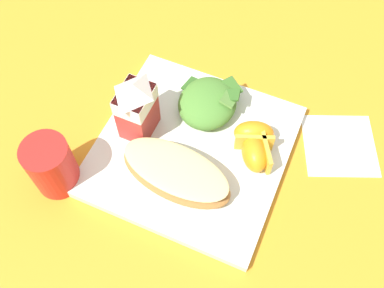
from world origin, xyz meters
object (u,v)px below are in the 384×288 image
Objects in this scene: milk_carton at (136,106)px; drinking_red_cup at (52,166)px; cheesy_pizza_bread at (176,173)px; orange_wedge_middle at (254,134)px; green_salad_pile at (208,103)px; orange_wedge_front at (256,153)px; white_plate at (192,150)px; paper_napkin at (340,145)px.

milk_carton is 0.15m from drinking_red_cup.
orange_wedge_middle is at bearing -37.42° from cheesy_pizza_bread.
drinking_red_cup is (-0.19, 0.16, 0.01)m from green_salad_pile.
orange_wedge_front reaches higher than cheesy_pizza_bread.
paper_napkin is (0.10, -0.21, -0.01)m from white_plate.
milk_carton reaches higher than drinking_red_cup.
milk_carton is 1.00× the size of paper_napkin.
paper_napkin is at bearing -52.79° from orange_wedge_front.
milk_carton reaches higher than white_plate.
milk_carton is 0.18m from orange_wedge_middle.
white_plate is 2.60× the size of green_salad_pile.
cheesy_pizza_bread is 0.11m from milk_carton.
white_plate is at bearing -53.18° from drinking_red_cup.
milk_carton is (-0.00, 0.09, 0.07)m from white_plate.
cheesy_pizza_bread is at bearing -122.77° from milk_carton.
white_plate is 4.00× the size of orange_wedge_front.
green_salad_pile reaches higher than paper_napkin.
orange_wedge_middle is at bearing 24.24° from orange_wedge_front.
white_plate is at bearing -89.86° from milk_carton.
white_plate is at bearing 100.59° from orange_wedge_front.
green_salad_pile is 1.56× the size of orange_wedge_middle.
drinking_red_cup is (-0.23, 0.37, 0.04)m from paper_napkin.
white_plate is 2.55× the size of paper_napkin.
green_salad_pile is 1.17× the size of drinking_red_cup.
cheesy_pizza_bread is 1.92× the size of drinking_red_cup.
green_salad_pile is 0.22m from paper_napkin.
paper_napkin is at bearing -66.01° from orange_wedge_middle.
orange_wedge_front is (-0.05, -0.10, -0.00)m from green_salad_pile.
milk_carton reaches higher than orange_wedge_middle.
white_plate is 2.55× the size of milk_carton.
orange_wedge_front reaches higher than white_plate.
cheesy_pizza_bread is at bearing 142.58° from orange_wedge_middle.
orange_wedge_middle is at bearing -74.28° from milk_carton.
orange_wedge_middle is 0.75× the size of drinking_red_cup.
milk_carton is 0.19m from orange_wedge_front.
green_salad_pile is 0.98× the size of milk_carton.
paper_napkin is at bearing -52.10° from cheesy_pizza_bread.
orange_wedge_front is (0.02, -0.09, 0.03)m from white_plate.
drinking_red_cup is (-0.12, 0.16, 0.04)m from white_plate.
drinking_red_cup is at bearing 148.41° from milk_carton.
paper_napkin is (0.03, -0.21, -0.03)m from green_salad_pile.
green_salad_pile is 0.11m from orange_wedge_front.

